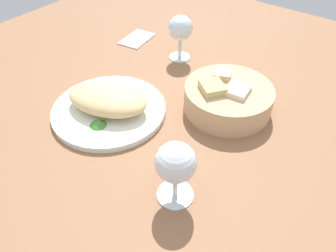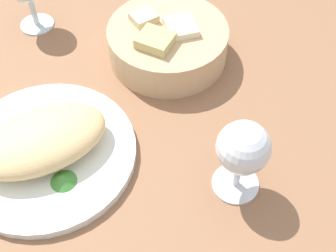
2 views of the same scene
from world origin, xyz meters
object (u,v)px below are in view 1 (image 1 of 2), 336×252
Objects in this scene: wine_glass_far at (180,30)px; plate at (109,110)px; wine_glass_near at (176,165)px; bread_basket at (227,98)px; folded_napkin at (137,38)px.

plate is at bearing -87.37° from wine_glass_far.
wine_glass_near is 47.18cm from wine_glass_far.
bread_basket is 27.38cm from wine_glass_near.
plate is 1.30× the size of bread_basket.
plate is 2.09× the size of wine_glass_far.
plate is 2.34× the size of folded_napkin.
wine_glass_near is at bearing -79.76° from bread_basket.
folded_napkin is (-38.87, 13.19, -2.77)cm from bread_basket.
wine_glass_near is (25.40, -9.28, 7.36)cm from plate.
wine_glass_near reaches higher than bread_basket.
wine_glass_far is at bearing 92.63° from plate.
bread_basket is 1.81× the size of folded_napkin.
plate reaches higher than folded_napkin.
folded_napkin is at bearing 120.96° from plate.
plate is at bearing 159.93° from wine_glass_near.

